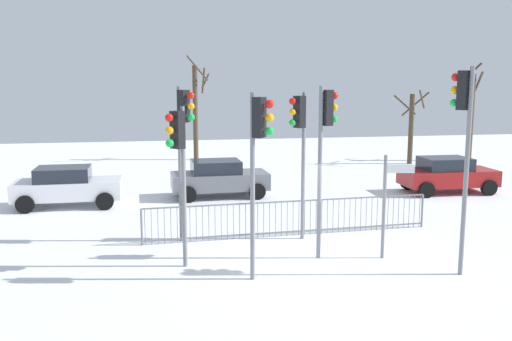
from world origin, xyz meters
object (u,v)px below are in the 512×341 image
car_red_trailing (447,174)px  bare_tree_centre (471,114)px  traffic_light_rear_left (258,145)px  car_white_mid (67,186)px  traffic_light_foreground_left (178,151)px  traffic_light_mid_right (184,129)px  traffic_light_foreground_right (325,133)px  direction_sign_post (387,201)px  bare_tree_left (196,109)px  traffic_light_rear_right (464,124)px  car_grey_near (219,178)px  traffic_light_mid_left (300,133)px  bare_tree_right (411,126)px

car_red_trailing → bare_tree_centre: bare_tree_centre is taller
traffic_light_rear_left → car_white_mid: 10.67m
traffic_light_foreground_left → traffic_light_mid_right: traffic_light_mid_right is taller
traffic_light_foreground_left → car_red_trailing: (11.30, 7.48, -2.16)m
traffic_light_rear_left → traffic_light_foreground_left: traffic_light_rear_left is taller
traffic_light_foreground_right → direction_sign_post: 2.38m
direction_sign_post → traffic_light_foreground_left: bearing=-170.8°
traffic_light_foreground_left → bare_tree_left: (1.83, 19.01, 0.01)m
car_white_mid → bare_tree_centre: 22.76m
traffic_light_rear_right → car_grey_near: bearing=86.8°
car_grey_near → traffic_light_mid_left: bearing=-77.8°
car_grey_near → bare_tree_centre: bare_tree_centre is taller
traffic_light_foreground_left → car_grey_near: traffic_light_foreground_left is taller
direction_sign_post → bare_tree_left: bearing=111.4°
bare_tree_centre → traffic_light_mid_left: bearing=-134.6°
traffic_light_foreground_left → car_red_trailing: 13.72m
bare_tree_right → direction_sign_post: bearing=-117.7°
traffic_light_foreground_right → direction_sign_post: size_ratio=1.64×
car_red_trailing → bare_tree_centre: 10.53m
bare_tree_left → car_white_mid: bearing=-116.2°
car_grey_near → bare_tree_right: bearing=29.4°
traffic_light_mid_right → car_white_mid: 7.13m
car_red_trailing → car_grey_near: bearing=175.8°
traffic_light_foreground_left → traffic_light_mid_right: (0.25, 2.29, 0.33)m
traffic_light_foreground_right → traffic_light_rear_right: size_ratio=0.91×
traffic_light_rear_left → traffic_light_rear_right: 4.81m
traffic_light_foreground_right → bare_tree_centre: (13.60, 15.72, -0.59)m
car_grey_near → bare_tree_left: bare_tree_left is taller
car_white_mid → car_grey_near: same height
traffic_light_mid_right → bare_tree_centre: size_ratio=0.79×
bare_tree_right → traffic_light_mid_right: bearing=-135.4°
car_white_mid → bare_tree_centre: bearing=20.7°
traffic_light_foreground_left → car_white_mid: (-3.79, 7.61, -2.16)m
traffic_light_foreground_right → traffic_light_mid_right: 4.06m
traffic_light_rear_right → bare_tree_left: bearing=74.6°
traffic_light_foreground_right → car_red_trailing: traffic_light_foreground_right is taller
traffic_light_rear_right → traffic_light_mid_right: (-6.27, 3.85, -0.35)m
traffic_light_rear_left → bare_tree_centre: 23.13m
traffic_light_rear_left → car_red_trailing: (9.56, 8.67, -2.42)m
traffic_light_foreground_left → car_white_mid: bearing=-12.6°
traffic_light_mid_right → car_grey_near: size_ratio=1.15×
traffic_light_rear_right → traffic_light_mid_right: size_ratio=1.11×
traffic_light_foreground_right → bare_tree_centre: bearing=119.0°
traffic_light_foreground_left → traffic_light_foreground_right: bearing=-126.2°
traffic_light_mid_right → bare_tree_centre: bearing=168.0°
car_white_mid → car_red_trailing: (15.09, -0.13, 0.00)m
direction_sign_post → car_white_mid: size_ratio=0.71×
direction_sign_post → car_grey_near: (-3.40, 8.52, -0.77)m
car_white_mid → traffic_light_foreground_left: bearing=-64.3°
traffic_light_foreground_left → car_red_trailing: size_ratio=1.04×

